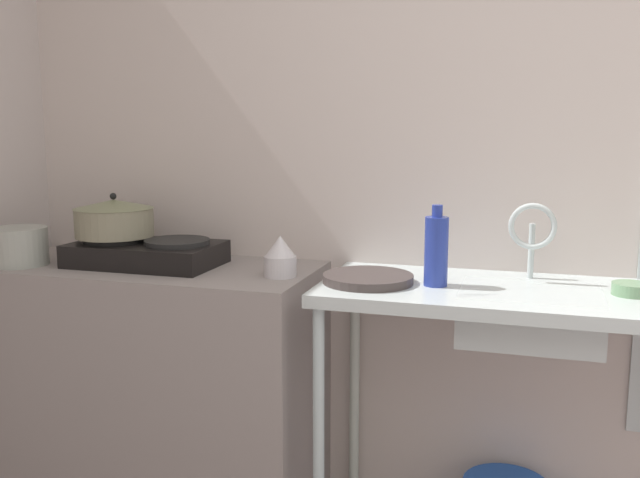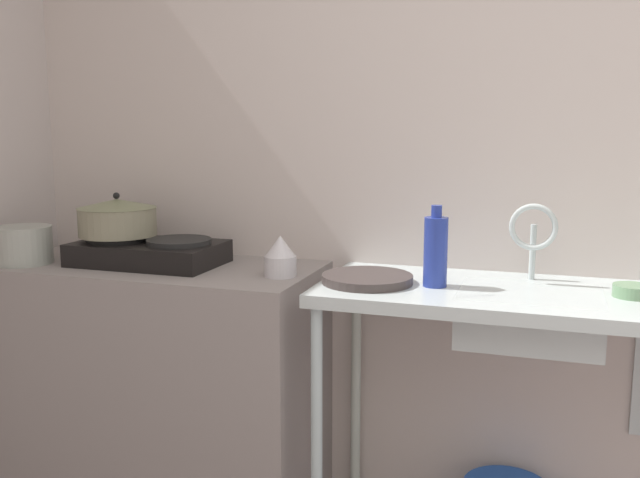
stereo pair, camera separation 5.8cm
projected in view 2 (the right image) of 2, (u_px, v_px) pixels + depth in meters
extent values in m
cube|color=beige|center=(640.00, 161.00, 2.24)|extent=(5.30, 0.10, 2.59)
cube|color=gray|center=(159.00, 384.00, 2.58)|extent=(1.18, 0.53, 0.91)
cube|color=#B2BEBD|center=(582.00, 301.00, 2.06)|extent=(1.59, 0.53, 0.04)
cylinder|color=#ABBFC1|center=(317.00, 442.00, 2.15)|extent=(0.04, 0.04, 0.87)
cylinder|color=#B8C4B7|center=(356.00, 390.00, 2.58)|extent=(0.04, 0.04, 0.87)
cube|color=black|center=(149.00, 253.00, 2.51)|extent=(0.52, 0.31, 0.08)
cylinder|color=black|center=(118.00, 238.00, 2.54)|extent=(0.23, 0.23, 0.02)
cylinder|color=black|center=(179.00, 241.00, 2.46)|extent=(0.23, 0.23, 0.02)
cylinder|color=gray|center=(118.00, 222.00, 2.53)|extent=(0.28, 0.28, 0.10)
cone|color=#6F7554|center=(117.00, 203.00, 2.52)|extent=(0.28, 0.28, 0.03)
sphere|color=black|center=(116.00, 196.00, 2.51)|extent=(0.02, 0.02, 0.02)
cylinder|color=#979B92|center=(23.00, 245.00, 2.52)|extent=(0.20, 0.20, 0.14)
cylinder|color=silver|center=(280.00, 266.00, 2.30)|extent=(0.11, 0.11, 0.07)
cone|color=silver|center=(280.00, 246.00, 2.29)|extent=(0.10, 0.10, 0.07)
cube|color=#B2BEBD|center=(529.00, 317.00, 2.10)|extent=(0.42, 0.32, 0.15)
cylinder|color=#B2BEBD|center=(533.00, 252.00, 2.25)|extent=(0.02, 0.02, 0.18)
torus|color=#B2BEBD|center=(533.00, 227.00, 2.17)|extent=(0.15, 0.02, 0.15)
cylinder|color=#3A312F|center=(367.00, 279.00, 2.21)|extent=(0.29, 0.29, 0.03)
cylinder|color=#679067|center=(632.00, 291.00, 2.02)|extent=(0.11, 0.11, 0.04)
cylinder|color=navy|center=(436.00, 252.00, 2.15)|extent=(0.07, 0.07, 0.22)
cylinder|color=navy|center=(437.00, 211.00, 2.13)|extent=(0.03, 0.03, 0.04)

